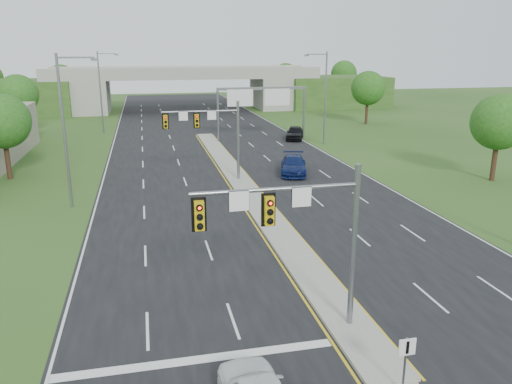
{
  "coord_description": "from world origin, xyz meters",
  "views": [
    {
      "loc": [
        -7.91,
        -17.32,
        11.21
      ],
      "look_at": [
        -1.62,
        10.69,
        3.0
      ],
      "focal_mm": 35.0,
      "sensor_mm": 36.0,
      "label": 1
    }
  ],
  "objects_px": {
    "sign_gantry": "(261,99)",
    "overpass": "(185,91)",
    "signal_mast_near": "(301,225)",
    "keep_right_sign": "(406,357)",
    "car_far_c": "(295,133)",
    "car_far_b": "(293,165)",
    "signal_mast_far": "(212,128)"
  },
  "relations": [
    {
      "from": "sign_gantry",
      "to": "overpass",
      "type": "distance_m",
      "value": 35.75
    },
    {
      "from": "signal_mast_near",
      "to": "overpass",
      "type": "xyz_separation_m",
      "value": [
        2.26,
        80.07,
        -1.17
      ]
    },
    {
      "from": "keep_right_sign",
      "to": "car_far_c",
      "type": "xyz_separation_m",
      "value": [
        11.0,
        48.58,
        -0.64
      ]
    },
    {
      "from": "overpass",
      "to": "car_far_b",
      "type": "xyz_separation_m",
      "value": [
        5.47,
        -53.73,
        -2.71
      ]
    },
    {
      "from": "car_far_c",
      "to": "signal_mast_near",
      "type": "bearing_deg",
      "value": -86.26
    },
    {
      "from": "signal_mast_near",
      "to": "car_far_c",
      "type": "distance_m",
      "value": 46.23
    },
    {
      "from": "signal_mast_far",
      "to": "car_far_c",
      "type": "xyz_separation_m",
      "value": [
        13.26,
        19.12,
        -3.85
      ]
    },
    {
      "from": "signal_mast_near",
      "to": "sign_gantry",
      "type": "distance_m",
      "value": 45.88
    },
    {
      "from": "keep_right_sign",
      "to": "car_far_c",
      "type": "relative_size",
      "value": 0.44
    },
    {
      "from": "signal_mast_near",
      "to": "signal_mast_far",
      "type": "bearing_deg",
      "value": 90.0
    },
    {
      "from": "keep_right_sign",
      "to": "overpass",
      "type": "height_order",
      "value": "overpass"
    },
    {
      "from": "overpass",
      "to": "car_far_c",
      "type": "distance_m",
      "value": 37.69
    },
    {
      "from": "overpass",
      "to": "keep_right_sign",
      "type": "bearing_deg",
      "value": -90.0
    },
    {
      "from": "sign_gantry",
      "to": "car_far_c",
      "type": "bearing_deg",
      "value": -11.4
    },
    {
      "from": "signal_mast_far",
      "to": "car_far_c",
      "type": "height_order",
      "value": "signal_mast_far"
    },
    {
      "from": "car_far_c",
      "to": "keep_right_sign",
      "type": "bearing_deg",
      "value": -82.29
    },
    {
      "from": "sign_gantry",
      "to": "car_far_b",
      "type": "relative_size",
      "value": 2.03
    },
    {
      "from": "signal_mast_far",
      "to": "car_far_c",
      "type": "bearing_deg",
      "value": 55.26
    },
    {
      "from": "signal_mast_far",
      "to": "signal_mast_near",
      "type": "bearing_deg",
      "value": -90.0
    },
    {
      "from": "signal_mast_far",
      "to": "car_far_c",
      "type": "relative_size",
      "value": 1.39
    },
    {
      "from": "signal_mast_near",
      "to": "overpass",
      "type": "relative_size",
      "value": 0.09
    },
    {
      "from": "signal_mast_near",
      "to": "keep_right_sign",
      "type": "distance_m",
      "value": 5.94
    },
    {
      "from": "car_far_b",
      "to": "signal_mast_near",
      "type": "bearing_deg",
      "value": -90.2
    },
    {
      "from": "overpass",
      "to": "signal_mast_far",
      "type": "bearing_deg",
      "value": -92.35
    },
    {
      "from": "car_far_b",
      "to": "car_far_c",
      "type": "distance_m",
      "value": 18.62
    },
    {
      "from": "signal_mast_far",
      "to": "overpass",
      "type": "bearing_deg",
      "value": 87.65
    },
    {
      "from": "sign_gantry",
      "to": "overpass",
      "type": "relative_size",
      "value": 0.14
    },
    {
      "from": "keep_right_sign",
      "to": "car_far_c",
      "type": "bearing_deg",
      "value": 77.24
    },
    {
      "from": "signal_mast_near",
      "to": "car_far_c",
      "type": "xyz_separation_m",
      "value": [
        13.26,
        44.12,
        -3.85
      ]
    },
    {
      "from": "signal_mast_near",
      "to": "keep_right_sign",
      "type": "bearing_deg",
      "value": -63.06
    },
    {
      "from": "overpass",
      "to": "car_far_b",
      "type": "height_order",
      "value": "overpass"
    },
    {
      "from": "overpass",
      "to": "signal_mast_near",
      "type": "bearing_deg",
      "value": -91.62
    }
  ]
}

